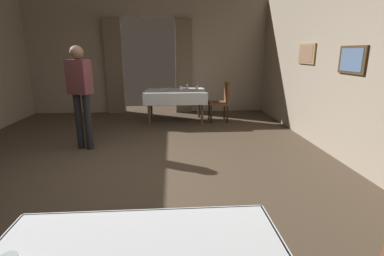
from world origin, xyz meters
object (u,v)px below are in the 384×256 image
object	(u,v)px
flower_vase_mid	(197,86)
glass_mid_b	(187,87)
plate_mid_c	(162,89)
dining_table_mid	(175,94)
person_waiter_by_doorway	(80,89)
glass_mid_d	(181,88)
chair_mid_right	(222,100)

from	to	relation	value
flower_vase_mid	glass_mid_b	bearing A→B (deg)	137.52
plate_mid_c	dining_table_mid	bearing A→B (deg)	-39.28
person_waiter_by_doorway	flower_vase_mid	bearing A→B (deg)	42.46
dining_table_mid	plate_mid_c	bearing A→B (deg)	140.72
dining_table_mid	person_waiter_by_doorway	xyz separation A→B (m)	(-1.58, -1.89, 0.36)
glass_mid_d	plate_mid_c	bearing A→B (deg)	150.59
chair_mid_right	plate_mid_c	xyz separation A→B (m)	(-1.41, 0.31, 0.24)
glass_mid_b	person_waiter_by_doorway	size ratio (longest dim) A/B	0.07
dining_table_mid	glass_mid_d	distance (m)	0.19
dining_table_mid	person_waiter_by_doorway	size ratio (longest dim) A/B	0.83
chair_mid_right	glass_mid_d	distance (m)	1.01
flower_vase_mid	dining_table_mid	bearing A→B (deg)	-176.73
flower_vase_mid	chair_mid_right	bearing A→B (deg)	-7.94
flower_vase_mid	person_waiter_by_doorway	distance (m)	2.84
glass_mid_d	person_waiter_by_doorway	world-z (taller)	person_waiter_by_doorway
flower_vase_mid	plate_mid_c	xyz separation A→B (m)	(-0.82, 0.22, -0.09)
chair_mid_right	person_waiter_by_doorway	xyz separation A→B (m)	(-2.68, -1.83, 0.51)
chair_mid_right	plate_mid_c	bearing A→B (deg)	167.76
glass_mid_d	dining_table_mid	bearing A→B (deg)	-177.53
chair_mid_right	glass_mid_d	xyz separation A→B (m)	(-0.97, 0.06, 0.29)
plate_mid_c	person_waiter_by_doorway	xyz separation A→B (m)	(-1.27, -2.14, 0.27)
glass_mid_b	plate_mid_c	distance (m)	0.60
chair_mid_right	glass_mid_d	size ratio (longest dim) A/B	9.04
flower_vase_mid	glass_mid_d	world-z (taller)	flower_vase_mid
flower_vase_mid	person_waiter_by_doorway	world-z (taller)	person_waiter_by_doorway
plate_mid_c	person_waiter_by_doorway	distance (m)	2.50
glass_mid_b	chair_mid_right	bearing A→B (deg)	-19.43
chair_mid_right	person_waiter_by_doorway	world-z (taller)	person_waiter_by_doorway
dining_table_mid	chair_mid_right	world-z (taller)	chair_mid_right
chair_mid_right	flower_vase_mid	world-z (taller)	flower_vase_mid
flower_vase_mid	glass_mid_b	world-z (taller)	flower_vase_mid
glass_mid_d	person_waiter_by_doorway	bearing A→B (deg)	-132.13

